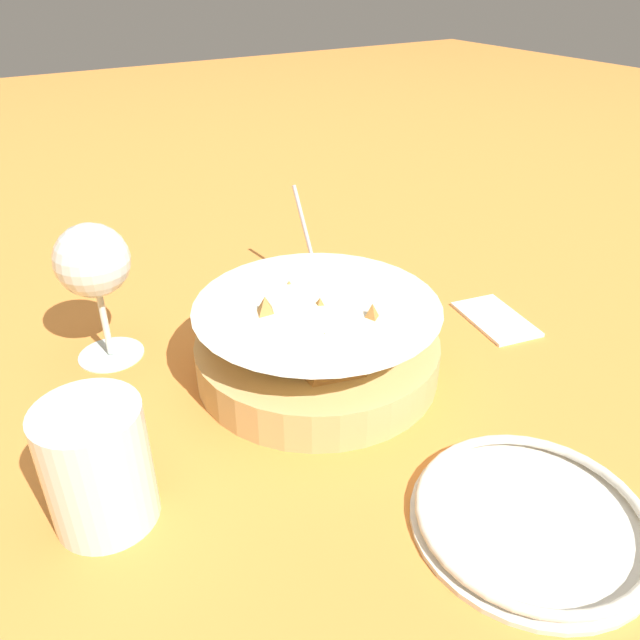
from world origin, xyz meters
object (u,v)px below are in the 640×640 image
object	(u,v)px
sauce_cup	(311,275)
food_basket	(319,342)
beer_mug	(98,468)
side_plate	(531,518)
wine_glass	(93,265)

from	to	relation	value
sauce_cup	food_basket	bearing A→B (deg)	151.33
sauce_cup	beer_mug	distance (m)	0.40
beer_mug	side_plate	distance (m)	0.32
beer_mug	side_plate	world-z (taller)	beer_mug
food_basket	beer_mug	world-z (taller)	beer_mug
sauce_cup	beer_mug	xyz separation A→B (m)	(-0.23, 0.32, 0.03)
food_basket	wine_glass	xyz separation A→B (m)	(0.14, 0.17, 0.07)
sauce_cup	side_plate	size ratio (longest dim) A/B	0.70
food_basket	side_plate	bearing A→B (deg)	-172.94
food_basket	beer_mug	xyz separation A→B (m)	(-0.07, 0.24, 0.01)
sauce_cup	wine_glass	size ratio (longest dim) A/B	0.85
food_basket	sauce_cup	xyz separation A→B (m)	(0.16, -0.09, -0.02)
wine_glass	side_plate	distance (m)	0.46
beer_mug	side_plate	size ratio (longest dim) A/B	0.65
wine_glass	beer_mug	size ratio (longest dim) A/B	1.27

